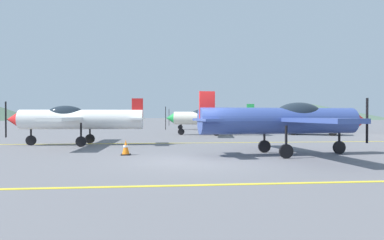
{
  "coord_description": "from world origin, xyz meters",
  "views": [
    {
      "loc": [
        -1.21,
        -11.55,
        1.53
      ],
      "look_at": [
        1.42,
        14.0,
        1.2
      ],
      "focal_mm": 32.55,
      "sensor_mm": 36.0,
      "label": 1
    }
  ],
  "objects_px": {
    "traffic_cone_front": "(126,148)",
    "airplane_near": "(286,120)",
    "airplane_far": "(210,118)",
    "car_sedan": "(313,124)",
    "airplane_back": "(201,117)",
    "airplane_mid": "(77,119)"
  },
  "relations": [
    {
      "from": "airplane_far",
      "to": "traffic_cone_front",
      "type": "relative_size",
      "value": 13.75
    },
    {
      "from": "airplane_near",
      "to": "traffic_cone_front",
      "type": "xyz_separation_m",
      "value": [
        -6.15,
        0.64,
        -1.08
      ]
    },
    {
      "from": "airplane_back",
      "to": "airplane_near",
      "type": "bearing_deg",
      "value": -89.76
    },
    {
      "from": "airplane_far",
      "to": "traffic_cone_front",
      "type": "bearing_deg",
      "value": -112.09
    },
    {
      "from": "traffic_cone_front",
      "to": "airplane_near",
      "type": "bearing_deg",
      "value": -5.97
    },
    {
      "from": "airplane_near",
      "to": "airplane_far",
      "type": "relative_size",
      "value": 1.0
    },
    {
      "from": "airplane_far",
      "to": "car_sedan",
      "type": "relative_size",
      "value": 1.74
    },
    {
      "from": "traffic_cone_front",
      "to": "airplane_mid",
      "type": "bearing_deg",
      "value": 121.09
    },
    {
      "from": "airplane_back",
      "to": "car_sedan",
      "type": "height_order",
      "value": "airplane_back"
    },
    {
      "from": "airplane_far",
      "to": "traffic_cone_front",
      "type": "height_order",
      "value": "airplane_far"
    },
    {
      "from": "airplane_mid",
      "to": "car_sedan",
      "type": "bearing_deg",
      "value": 25.79
    },
    {
      "from": "airplane_near",
      "to": "car_sedan",
      "type": "relative_size",
      "value": 1.74
    },
    {
      "from": "airplane_back",
      "to": "car_sedan",
      "type": "bearing_deg",
      "value": -57.14
    },
    {
      "from": "airplane_mid",
      "to": "airplane_far",
      "type": "bearing_deg",
      "value": 45.46
    },
    {
      "from": "airplane_back",
      "to": "car_sedan",
      "type": "distance_m",
      "value": 13.73
    },
    {
      "from": "airplane_near",
      "to": "airplane_mid",
      "type": "distance_m",
      "value": 10.59
    },
    {
      "from": "airplane_near",
      "to": "airplane_back",
      "type": "distance_m",
      "value": 24.93
    },
    {
      "from": "airplane_mid",
      "to": "airplane_far",
      "type": "relative_size",
      "value": 1.0
    },
    {
      "from": "airplane_mid",
      "to": "car_sedan",
      "type": "height_order",
      "value": "airplane_mid"
    },
    {
      "from": "airplane_far",
      "to": "car_sedan",
      "type": "bearing_deg",
      "value": -3.58
    },
    {
      "from": "traffic_cone_front",
      "to": "airplane_back",
      "type": "bearing_deg",
      "value": 76.02
    },
    {
      "from": "airplane_far",
      "to": "airplane_back",
      "type": "xyz_separation_m",
      "value": [
        0.66,
        11.02,
        0.0
      ]
    }
  ]
}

